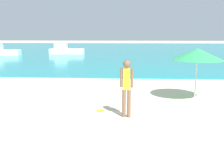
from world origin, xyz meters
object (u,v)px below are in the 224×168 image
person_standing (127,85)px  boat_near (1,51)px  boat_far (66,50)px  frisbee (100,111)px  beach_umbrella (197,54)px

person_standing → boat_near: size_ratio=0.41×
boat_far → boat_near: bearing=-164.0°
boat_far → person_standing: bearing=-75.1°
boat_near → boat_far: 7.54m
person_standing → boat_far: (-7.77, 23.85, -0.43)m
person_standing → boat_near: person_standing is taller
boat_near → boat_far: bearing=13.5°
frisbee → boat_far: bearing=106.5°
person_standing → boat_far: size_ratio=0.40×
boat_near → beach_umbrella: 25.95m
frisbee → beach_umbrella: beach_umbrella is taller
frisbee → beach_umbrella: bearing=26.6°
beach_umbrella → boat_far: bearing=115.7°
frisbee → boat_near: size_ratio=0.06×
person_standing → boat_far: 25.09m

